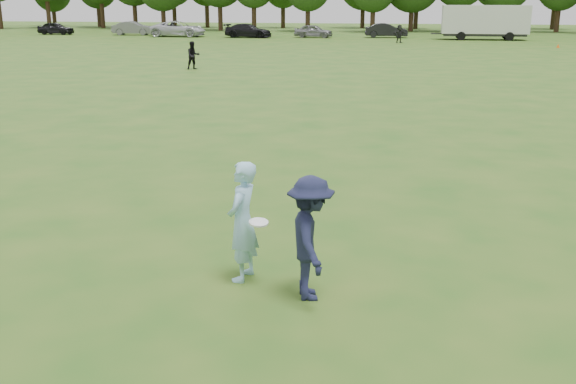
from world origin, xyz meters
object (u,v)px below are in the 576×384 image
(car_b, at_px, (133,28))
(car_f, at_px, (386,30))
(thrower, at_px, (242,221))
(defender, at_px, (311,238))
(car_a, at_px, (56,28))
(car_e, at_px, (314,31))
(player_far_d, at_px, (399,34))
(player_far_a, at_px, (193,55))
(car_d, at_px, (248,31))
(cargo_trailer, at_px, (485,21))
(car_c, at_px, (178,29))
(field_cone, at_px, (558,46))

(car_b, relative_size, car_f, 1.02)
(thrower, distance_m, defender, 1.12)
(car_a, distance_m, car_e, 28.58)
(car_b, bearing_deg, player_far_d, -113.10)
(player_far_a, relative_size, car_d, 0.33)
(thrower, xyz_separation_m, cargo_trailer, (9.32, 59.48, 0.91))
(player_far_a, distance_m, car_b, 37.85)
(car_b, distance_m, cargo_trailer, 36.45)
(player_far_a, bearing_deg, car_e, 52.58)
(car_a, height_order, cargo_trailer, cargo_trailer)
(player_far_a, distance_m, car_a, 42.24)
(defender, distance_m, player_far_a, 30.51)
(defender, xyz_separation_m, car_a, (-36.82, 61.76, -0.17))
(car_b, bearing_deg, cargo_trailer, -100.38)
(car_c, distance_m, car_d, 7.55)
(car_c, bearing_deg, field_cone, -106.41)
(player_far_a, bearing_deg, cargo_trailer, 25.70)
(field_cone, bearing_deg, car_a, 166.70)
(player_far_d, bearing_deg, car_d, 127.18)
(player_far_a, relative_size, car_c, 0.27)
(thrower, distance_m, player_far_d, 53.45)
(car_b, bearing_deg, defender, -162.51)
(player_far_d, bearing_deg, field_cone, -49.31)
(defender, height_order, player_far_a, defender)
(thrower, bearing_deg, cargo_trailer, 179.16)
(player_far_a, distance_m, player_far_d, 27.62)
(car_c, xyz_separation_m, car_f, (21.23, 1.97, -0.08))
(defender, relative_size, car_c, 0.30)
(car_d, bearing_deg, car_b, 82.62)
(player_far_d, xyz_separation_m, car_c, (-22.66, 6.20, -0.01))
(defender, bearing_deg, car_b, 8.99)
(thrower, height_order, car_b, thrower)
(car_e, bearing_deg, player_far_d, -123.81)
(car_c, height_order, car_d, car_c)
(thrower, height_order, car_e, thrower)
(player_far_a, relative_size, field_cone, 5.17)
(thrower, xyz_separation_m, defender, (1.03, -0.45, -0.02))
(car_d, bearing_deg, car_e, -76.16)
(player_far_a, relative_size, car_a, 0.40)
(car_c, bearing_deg, defender, -160.10)
(thrower, distance_m, car_a, 70.99)
(player_far_d, relative_size, car_f, 0.37)
(thrower, distance_m, cargo_trailer, 60.21)
(player_far_d, xyz_separation_m, car_d, (-15.13, 5.69, -0.11))
(player_far_d, relative_size, car_e, 0.41)
(car_a, height_order, field_cone, car_a)
(player_far_d, bearing_deg, car_b, 131.52)
(car_f, bearing_deg, car_e, 95.53)
(car_e, distance_m, cargo_trailer, 16.61)
(car_c, height_order, car_f, car_c)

